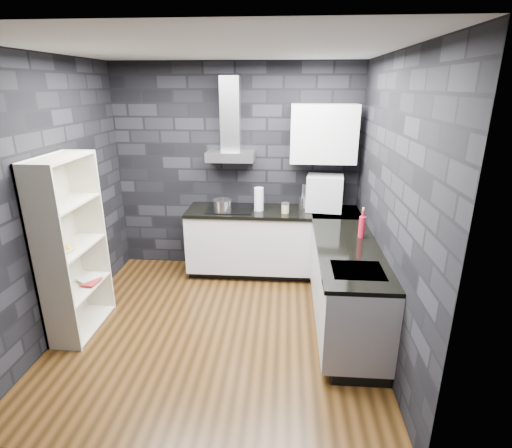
# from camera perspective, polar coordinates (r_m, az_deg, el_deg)

# --- Properties ---
(ground) EXTENTS (3.20, 3.20, 0.00)m
(ground) POSITION_cam_1_polar(r_m,az_deg,el_deg) (4.37, -5.21, -14.36)
(ground) COLOR #432911
(ceiling) EXTENTS (3.20, 3.20, 0.00)m
(ceiling) POSITION_cam_1_polar(r_m,az_deg,el_deg) (3.65, -6.59, 23.67)
(ceiling) COLOR silver
(wall_back) EXTENTS (3.20, 0.05, 2.70)m
(wall_back) POSITION_cam_1_polar(r_m,az_deg,el_deg) (5.35, -2.78, 7.78)
(wall_back) COLOR black
(wall_back) RESTS_ON ground
(wall_front) EXTENTS (3.20, 0.05, 2.70)m
(wall_front) POSITION_cam_1_polar(r_m,az_deg,el_deg) (2.32, -12.86, -8.46)
(wall_front) COLOR black
(wall_front) RESTS_ON ground
(wall_left) EXTENTS (0.05, 3.20, 2.70)m
(wall_left) POSITION_cam_1_polar(r_m,az_deg,el_deg) (4.38, -27.27, 3.06)
(wall_left) COLOR black
(wall_left) RESTS_ON ground
(wall_right) EXTENTS (0.05, 3.20, 2.70)m
(wall_right) POSITION_cam_1_polar(r_m,az_deg,el_deg) (3.86, 18.71, 2.23)
(wall_right) COLOR black
(wall_right) RESTS_ON ground
(toekick_back) EXTENTS (2.18, 0.50, 0.10)m
(toekick_back) POSITION_cam_1_polar(r_m,az_deg,el_deg) (5.46, 2.31, -6.40)
(toekick_back) COLOR black
(toekick_back) RESTS_ON ground
(toekick_right) EXTENTS (0.50, 1.78, 0.10)m
(toekick_right) POSITION_cam_1_polar(r_m,az_deg,el_deg) (4.42, 12.89, -13.56)
(toekick_right) COLOR black
(toekick_right) RESTS_ON ground
(counter_back_cab) EXTENTS (2.20, 0.60, 0.76)m
(counter_back_cab) POSITION_cam_1_polar(r_m,az_deg,el_deg) (5.25, 2.36, -2.36)
(counter_back_cab) COLOR silver
(counter_back_cab) RESTS_ON ground
(counter_right_cab) EXTENTS (0.60, 1.80, 0.76)m
(counter_right_cab) POSITION_cam_1_polar(r_m,az_deg,el_deg) (4.20, 12.78, -8.62)
(counter_right_cab) COLOR silver
(counter_right_cab) RESTS_ON ground
(counter_back_top) EXTENTS (2.20, 0.62, 0.04)m
(counter_back_top) POSITION_cam_1_polar(r_m,az_deg,el_deg) (5.11, 2.42, 1.78)
(counter_back_top) COLOR black
(counter_back_top) RESTS_ON counter_back_cab
(counter_right_top) EXTENTS (0.62, 1.80, 0.04)m
(counter_right_top) POSITION_cam_1_polar(r_m,az_deg,el_deg) (4.03, 13.06, -3.59)
(counter_right_top) COLOR black
(counter_right_top) RESTS_ON counter_right_cab
(counter_corner_top) EXTENTS (0.62, 0.62, 0.04)m
(counter_corner_top) POSITION_cam_1_polar(r_m,az_deg,el_deg) (5.15, 11.35, 1.57)
(counter_corner_top) COLOR black
(counter_corner_top) RESTS_ON counter_right_cab
(hood_body) EXTENTS (0.60, 0.34, 0.12)m
(hood_body) POSITION_cam_1_polar(r_m,az_deg,el_deg) (5.13, -3.65, 9.65)
(hood_body) COLOR #A3A3A7
(hood_body) RESTS_ON wall_back
(hood_chimney) EXTENTS (0.24, 0.20, 0.90)m
(hood_chimney) POSITION_cam_1_polar(r_m,az_deg,el_deg) (5.14, -3.66, 15.40)
(hood_chimney) COLOR #A3A3A7
(hood_chimney) RESTS_ON hood_body
(upper_cabinet) EXTENTS (0.80, 0.35, 0.70)m
(upper_cabinet) POSITION_cam_1_polar(r_m,az_deg,el_deg) (5.06, 9.61, 12.61)
(upper_cabinet) COLOR silver
(upper_cabinet) RESTS_ON wall_back
(cooktop) EXTENTS (0.58, 0.50, 0.01)m
(cooktop) POSITION_cam_1_polar(r_m,az_deg,el_deg) (5.16, -3.70, 2.23)
(cooktop) COLOR black
(cooktop) RESTS_ON counter_back_top
(sink_rim) EXTENTS (0.44, 0.40, 0.01)m
(sink_rim) POSITION_cam_1_polar(r_m,az_deg,el_deg) (3.58, 14.33, -6.47)
(sink_rim) COLOR #A3A3A7
(sink_rim) RESTS_ON counter_right_top
(pot) EXTENTS (0.23, 0.23, 0.13)m
(pot) POSITION_cam_1_polar(r_m,az_deg,el_deg) (5.02, -4.81, 2.58)
(pot) COLOR silver
(pot) RESTS_ON cooktop
(glass_vase) EXTENTS (0.14, 0.14, 0.29)m
(glass_vase) POSITION_cam_1_polar(r_m,az_deg,el_deg) (5.05, 0.40, 3.58)
(glass_vase) COLOR silver
(glass_vase) RESTS_ON counter_back_top
(storage_jar) EXTENTS (0.12, 0.12, 0.11)m
(storage_jar) POSITION_cam_1_polar(r_m,az_deg,el_deg) (4.98, 4.20, 2.23)
(storage_jar) COLOR tan
(storage_jar) RESTS_ON counter_back_top
(utensil_crock) EXTENTS (0.14, 0.14, 0.14)m
(utensil_crock) POSITION_cam_1_polar(r_m,az_deg,el_deg) (5.18, 6.74, 2.98)
(utensil_crock) COLOR silver
(utensil_crock) RESTS_ON counter_back_top
(appliance_garage) EXTENTS (0.48, 0.39, 0.44)m
(appliance_garage) POSITION_cam_1_polar(r_m,az_deg,el_deg) (5.11, 9.76, 4.39)
(appliance_garage) COLOR #B1B2B7
(appliance_garage) RESTS_ON counter_back_top
(red_bottle) EXTENTS (0.07, 0.07, 0.23)m
(red_bottle) POSITION_cam_1_polar(r_m,az_deg,el_deg) (4.29, 14.88, -0.43)
(red_bottle) COLOR #AC142C
(red_bottle) RESTS_ON counter_right_top
(bookshelf) EXTENTS (0.59, 0.87, 1.80)m
(bookshelf) POSITION_cam_1_polar(r_m,az_deg,el_deg) (4.32, -24.82, -3.12)
(bookshelf) COLOR beige
(bookshelf) RESTS_ON ground
(fruit_bowl) EXTENTS (0.25, 0.25, 0.05)m
(fruit_bowl) POSITION_cam_1_polar(r_m,az_deg,el_deg) (4.20, -25.68, -3.28)
(fruit_bowl) COLOR white
(fruit_bowl) RESTS_ON bookshelf
(book_red) EXTENTS (0.15, 0.04, 0.20)m
(book_red) POSITION_cam_1_polar(r_m,az_deg,el_deg) (4.52, -23.43, -6.47)
(book_red) COLOR maroon
(book_red) RESTS_ON bookshelf
(book_second) EXTENTS (0.15, 0.11, 0.23)m
(book_second) POSITION_cam_1_polar(r_m,az_deg,el_deg) (4.62, -23.36, -5.59)
(book_second) COLOR #B2B2B2
(book_second) RESTS_ON bookshelf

